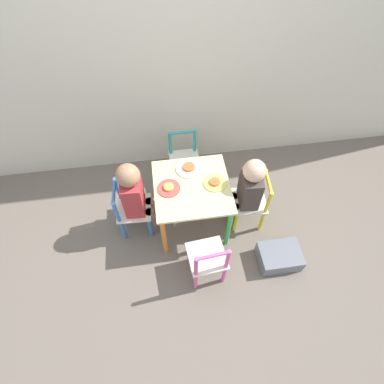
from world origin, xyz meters
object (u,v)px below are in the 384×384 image
(child_left, at_px, (135,194))
(plate_back, at_px, (189,168))
(chair_blue, at_px, (131,209))
(chair_pink, at_px, (208,260))
(chair_teal, at_px, (184,160))
(plate_left, at_px, (169,188))
(chair_yellow, at_px, (252,202))
(storage_bin, at_px, (279,257))
(child_right, at_px, (248,189))
(plate_right, at_px, (215,183))
(kids_table, at_px, (192,193))

(child_left, height_order, plate_back, child_left)
(chair_blue, height_order, chair_pink, same)
(chair_teal, distance_m, plate_left, 0.56)
(plate_left, bearing_deg, chair_yellow, -3.69)
(storage_bin, bearing_deg, child_left, 155.58)
(chair_blue, xyz_separation_m, child_right, (0.89, -0.06, 0.18))
(storage_bin, bearing_deg, plate_back, 134.93)
(chair_teal, relative_size, plate_right, 3.13)
(chair_blue, distance_m, chair_teal, 0.66)
(storage_bin, bearing_deg, plate_left, 150.15)
(chair_yellow, bearing_deg, chair_blue, -88.84)
(child_left, distance_m, storage_bin, 1.20)
(kids_table, relative_size, chair_yellow, 1.08)
(kids_table, height_order, plate_back, plate_back)
(kids_table, height_order, child_right, child_right)
(plate_back, bearing_deg, plate_right, -45.00)
(kids_table, relative_size, child_left, 0.74)
(plate_back, bearing_deg, kids_table, -90.00)
(chair_pink, xyz_separation_m, child_right, (0.37, 0.44, 0.18))
(chair_teal, height_order, chair_pink, same)
(kids_table, bearing_deg, plate_back, 90.00)
(plate_right, height_order, plate_back, same)
(child_left, bearing_deg, storage_bin, -111.77)
(kids_table, distance_m, plate_back, 0.19)
(kids_table, bearing_deg, child_right, -4.98)
(child_right, bearing_deg, plate_left, -88.57)
(child_right, bearing_deg, kids_table, -90.00)
(chair_yellow, xyz_separation_m, storage_bin, (0.14, -0.41, -0.18))
(chair_blue, bearing_deg, chair_yellow, -91.16)
(chair_pink, bearing_deg, plate_left, -71.27)
(kids_table, xyz_separation_m, storage_bin, (0.62, -0.45, -0.35))
(chair_teal, height_order, plate_left, plate_left)
(kids_table, height_order, plate_left, plate_left)
(plate_left, xyz_separation_m, storage_bin, (0.78, -0.45, -0.44))
(chair_teal, distance_m, child_right, 0.69)
(child_left, height_order, plate_right, child_left)
(plate_left, bearing_deg, child_right, -3.55)
(chair_pink, height_order, plate_left, plate_left)
(child_right, xyz_separation_m, plate_left, (-0.58, 0.04, 0.07))
(kids_table, distance_m, storage_bin, 0.84)
(child_right, bearing_deg, child_left, -88.83)
(kids_table, distance_m, chair_yellow, 0.50)
(child_right, bearing_deg, chair_pink, -35.22)
(plate_right, xyz_separation_m, storage_bin, (0.45, -0.45, -0.44))
(chair_yellow, relative_size, plate_back, 2.59)
(chair_yellow, height_order, plate_back, plate_back)
(plate_right, bearing_deg, plate_left, 180.00)
(chair_yellow, relative_size, chair_teal, 1.00)
(chair_blue, height_order, child_right, child_right)
(child_left, relative_size, plate_right, 4.57)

